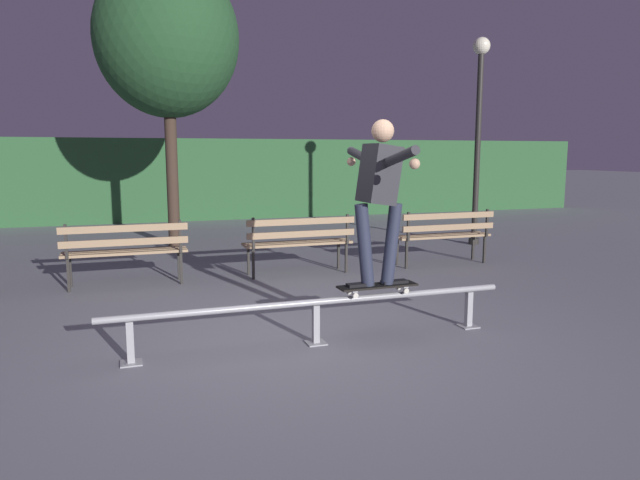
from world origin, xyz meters
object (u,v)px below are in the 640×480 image
Objects in this scene: grind_rail at (316,309)px; skateboard at (377,286)px; park_bench_right_center at (299,239)px; park_bench_left_center at (125,247)px; skateboarder at (379,188)px; lamp_post_right at (479,115)px; park_bench_rightmost at (444,231)px; tree_behind_benches at (167,39)px.

skateboard is (0.62, -0.00, 0.17)m from grind_rail.
park_bench_left_center is at bearing 180.00° from park_bench_right_center.
skateboarder is 0.40× the size of lamp_post_right.
lamp_post_right reaches higher than skateboarder.
park_bench_rightmost is (4.79, 0.00, 0.00)m from park_bench_left_center.
park_bench_rightmost is (3.13, 3.00, 0.21)m from grind_rail.
skateboarder reaches higher than park_bench_right_center.
park_bench_right_center is 4.91m from tree_behind_benches.
park_bench_left_center is (-1.66, 3.00, 0.21)m from grind_rail.
tree_behind_benches is (0.89, 3.32, 3.29)m from park_bench_left_center.
park_bench_rightmost is at bearing 0.00° from park_bench_right_center.
grind_rail is 1.27m from skateboarder.
tree_behind_benches is 1.35× the size of lamp_post_right.
tree_behind_benches reaches higher than grind_rail.
park_bench_rightmost is at bearing 43.79° from grind_rail.
park_bench_left_center is at bearing -104.98° from tree_behind_benches.
park_bench_right_center is at bearing -65.56° from tree_behind_benches.
grind_rail is 2.48× the size of skateboarder.
skateboard is 0.94m from skateboarder.
grind_rail is 3.10m from park_bench_right_center.
grind_rail is 2.41× the size of park_bench_left_center.
park_bench_right_center and park_bench_rightmost have the same top height.
park_bench_right_center is 0.30× the size of tree_behind_benches.
grind_rail is 0.99× the size of lamp_post_right.
tree_behind_benches is at bearing 96.96° from grind_rail.
lamp_post_right is at bearing 22.32° from park_bench_right_center.
skateboarder reaches higher than park_bench_rightmost.
skateboard is 0.49× the size of park_bench_rightmost.
grind_rail is at bearing -179.99° from skateboarder.
lamp_post_right is (4.06, 1.67, 1.94)m from park_bench_right_center.
skateboard is 0.49× the size of park_bench_right_center.
skateboard is 0.49× the size of park_bench_left_center.
park_bench_rightmost is at bearing 0.00° from park_bench_left_center.
park_bench_right_center is at bearing 87.80° from skateboard.
skateboarder is 4.02m from park_bench_rightmost.
park_bench_left_center reaches higher than grind_rail.
lamp_post_right reaches higher than grind_rail.
park_bench_left_center and park_bench_right_center have the same top height.
lamp_post_right reaches higher than park_bench_left_center.
skateboard is at bearing -131.77° from lamp_post_right.
lamp_post_right is at bearing 48.25° from skateboarder.
skateboarder reaches higher than park_bench_left_center.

